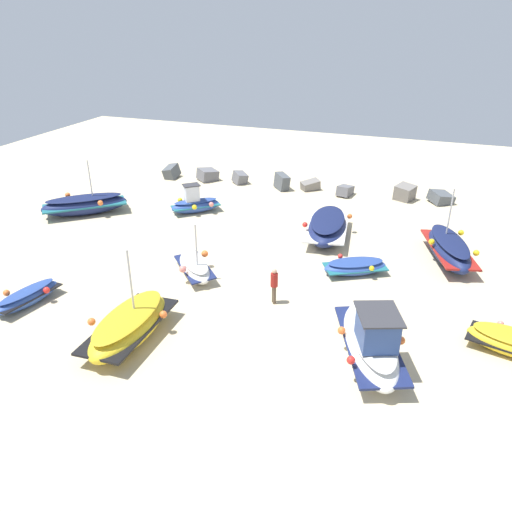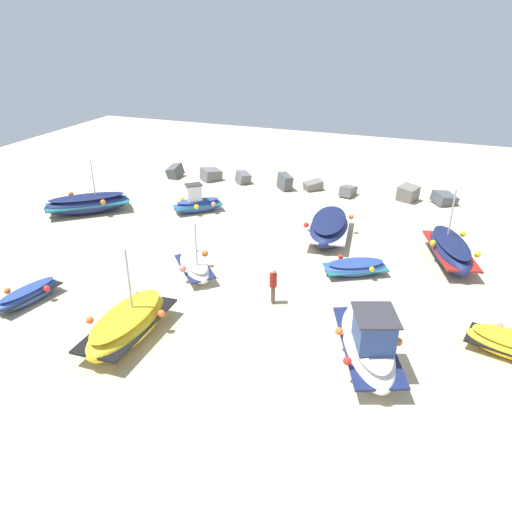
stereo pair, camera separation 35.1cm
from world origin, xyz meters
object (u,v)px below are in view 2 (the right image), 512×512
(fishing_boat_9, at_px, (355,267))
(person_walking, at_px, (273,284))
(fishing_boat_5, at_px, (127,324))
(fishing_boat_0, at_px, (28,295))
(fishing_boat_1, at_px, (450,250))
(fishing_boat_3, at_px, (194,266))
(fishing_boat_2, at_px, (88,204))
(fishing_boat_8, at_px, (368,342))
(fishing_boat_7, at_px, (197,203))
(fishing_boat_4, at_px, (511,345))
(fishing_boat_6, at_px, (329,227))

(fishing_boat_9, bearing_deg, person_walking, -155.53)
(fishing_boat_5, bearing_deg, fishing_boat_0, -98.23)
(fishing_boat_1, xyz_separation_m, fishing_boat_5, (-11.41, -11.37, -0.03))
(fishing_boat_0, height_order, fishing_boat_5, fishing_boat_5)
(fishing_boat_9, bearing_deg, fishing_boat_3, 171.24)
(fishing_boat_1, distance_m, fishing_boat_2, 21.40)
(fishing_boat_1, bearing_deg, fishing_boat_5, -62.72)
(fishing_boat_2, bearing_deg, fishing_boat_8, 114.82)
(fishing_boat_8, distance_m, person_walking, 5.16)
(fishing_boat_2, bearing_deg, fishing_boat_0, 73.61)
(fishing_boat_7, distance_m, fishing_boat_8, 16.87)
(fishing_boat_2, height_order, fishing_boat_7, fishing_boat_2)
(fishing_boat_8, bearing_deg, fishing_boat_2, -135.55)
(fishing_boat_3, relative_size, fishing_boat_8, 0.59)
(fishing_boat_3, bearing_deg, fishing_boat_7, -17.06)
(fishing_boat_1, distance_m, fishing_boat_7, 15.19)
(fishing_boat_4, distance_m, fishing_boat_7, 19.67)
(fishing_boat_0, xyz_separation_m, fishing_boat_6, (10.57, 11.48, 0.25))
(fishing_boat_5, relative_size, fishing_boat_6, 0.89)
(fishing_boat_2, relative_size, fishing_boat_9, 1.53)
(fishing_boat_8, bearing_deg, fishing_boat_0, -106.16)
(fishing_boat_0, distance_m, fishing_boat_5, 5.63)
(fishing_boat_1, distance_m, fishing_boat_5, 16.11)
(fishing_boat_3, xyz_separation_m, fishing_boat_5, (0.01, -5.64, 0.19))
(fishing_boat_4, height_order, fishing_boat_6, fishing_boat_4)
(fishing_boat_0, relative_size, fishing_boat_7, 1.03)
(person_walking, bearing_deg, fishing_boat_4, -35.91)
(fishing_boat_5, distance_m, person_walking, 6.27)
(fishing_boat_7, relative_size, person_walking, 1.86)
(fishing_boat_0, relative_size, fishing_boat_3, 0.98)
(fishing_boat_3, bearing_deg, fishing_boat_2, 20.75)
(fishing_boat_4, xyz_separation_m, fishing_boat_7, (-17.42, 9.13, 0.13))
(fishing_boat_3, height_order, fishing_boat_7, fishing_boat_3)
(fishing_boat_4, bearing_deg, fishing_boat_5, 30.04)
(fishing_boat_8, distance_m, fishing_boat_9, 6.68)
(fishing_boat_0, relative_size, fishing_boat_8, 0.58)
(fishing_boat_4, relative_size, person_walking, 2.31)
(fishing_boat_2, bearing_deg, fishing_boat_6, 145.72)
(fishing_boat_5, relative_size, fishing_boat_9, 1.42)
(person_walking, bearing_deg, fishing_boat_0, 166.87)
(fishing_boat_8, relative_size, person_walking, 3.29)
(fishing_boat_6, bearing_deg, fishing_boat_1, 75.37)
(fishing_boat_5, bearing_deg, fishing_boat_8, 101.63)
(fishing_boat_5, height_order, fishing_boat_8, fishing_boat_5)
(fishing_boat_5, bearing_deg, fishing_boat_1, 134.28)
(fishing_boat_5, height_order, fishing_boat_7, fishing_boat_5)
(fishing_boat_2, bearing_deg, fishing_boat_7, 162.08)
(fishing_boat_9, distance_m, person_walking, 4.88)
(fishing_boat_7, distance_m, fishing_boat_9, 11.92)
(fishing_boat_8, xyz_separation_m, fishing_boat_9, (-1.64, 6.46, -0.42))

